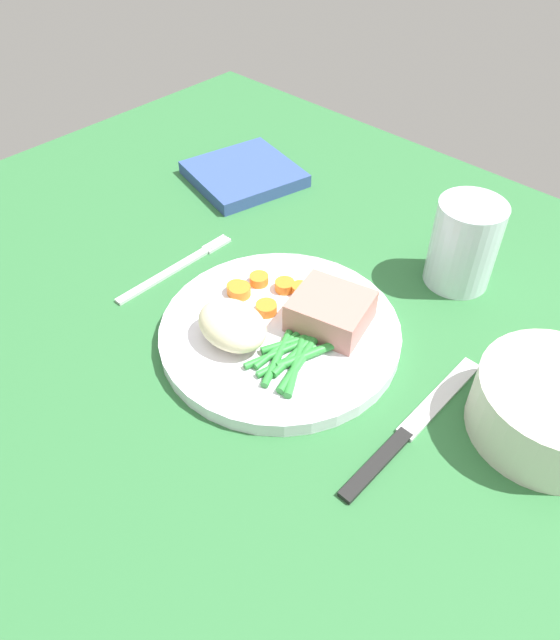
# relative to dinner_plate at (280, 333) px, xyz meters

# --- Properties ---
(dining_table) EXTENTS (1.20, 0.90, 0.02)m
(dining_table) POSITION_rel_dinner_plate_xyz_m (0.04, 0.01, -0.02)
(dining_table) COLOR #2D6B38
(dining_table) RESTS_ON ground
(dinner_plate) EXTENTS (0.25, 0.25, 0.02)m
(dinner_plate) POSITION_rel_dinner_plate_xyz_m (0.00, 0.00, 0.00)
(dinner_plate) COLOR white
(dinner_plate) RESTS_ON dining_table
(meat_portion) EXTENTS (0.09, 0.08, 0.03)m
(meat_portion) POSITION_rel_dinner_plate_xyz_m (0.03, 0.04, 0.03)
(meat_portion) COLOR #B2756B
(meat_portion) RESTS_ON dinner_plate
(mashed_potatoes) EXTENTS (0.08, 0.06, 0.04)m
(mashed_potatoes) POSITION_rel_dinner_plate_xyz_m (-0.02, -0.04, 0.03)
(mashed_potatoes) COLOR beige
(mashed_potatoes) RESTS_ON dinner_plate
(carrot_slices) EXTENTS (0.07, 0.07, 0.01)m
(carrot_slices) POSITION_rel_dinner_plate_xyz_m (-0.05, 0.02, 0.01)
(carrot_slices) COLOR orange
(carrot_slices) RESTS_ON dinner_plate
(green_beans) EXTENTS (0.06, 0.10, 0.01)m
(green_beans) POSITION_rel_dinner_plate_xyz_m (0.04, -0.02, 0.01)
(green_beans) COLOR #2D8C38
(green_beans) RESTS_ON dinner_plate
(fork) EXTENTS (0.01, 0.17, 0.00)m
(fork) POSITION_rel_dinner_plate_xyz_m (-0.17, -0.00, -0.01)
(fork) COLOR silver
(fork) RESTS_ON dining_table
(knife) EXTENTS (0.02, 0.21, 0.01)m
(knife) POSITION_rel_dinner_plate_xyz_m (0.17, -0.00, -0.01)
(knife) COLOR black
(knife) RESTS_ON dining_table
(water_glass) EXTENTS (0.07, 0.07, 0.10)m
(water_glass) POSITION_rel_dinner_plate_xyz_m (0.08, 0.21, 0.03)
(water_glass) COLOR silver
(water_glass) RESTS_ON dining_table
(salad_bowl) EXTENTS (0.14, 0.14, 0.06)m
(salad_bowl) POSITION_rel_dinner_plate_xyz_m (0.25, 0.08, 0.03)
(salad_bowl) COLOR silver
(salad_bowl) RESTS_ON dining_table
(napkin) EXTENTS (0.17, 0.17, 0.02)m
(napkin) POSITION_rel_dinner_plate_xyz_m (-0.25, 0.20, 0.00)
(napkin) COLOR #334C8C
(napkin) RESTS_ON dining_table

